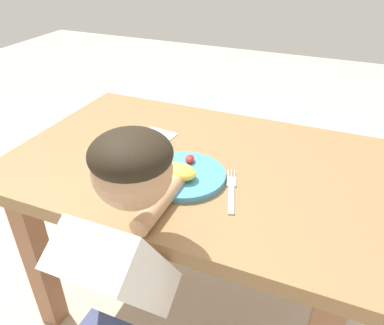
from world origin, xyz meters
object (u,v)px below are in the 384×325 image
at_px(plate, 183,174).
at_px(spoon, 131,155).
at_px(fork, 231,191).
at_px(person, 124,302).

xyz_separation_m(plate, spoon, (-0.21, 0.05, -0.01)).
bearing_deg(plate, fork, -2.54).
height_order(plate, person, person).
distance_m(plate, person, 0.39).
bearing_deg(spoon, person, -171.93).
bearing_deg(plate, spoon, 166.98).
xyz_separation_m(spoon, person, (0.21, -0.41, -0.14)).
height_order(fork, person, person).
bearing_deg(plate, person, -89.71).
distance_m(plate, fork, 0.16).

